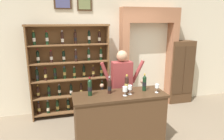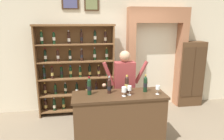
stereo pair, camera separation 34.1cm
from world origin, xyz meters
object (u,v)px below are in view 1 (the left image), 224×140
(tasting_bottle_bianco, at_px, (127,84))
(tasting_bottle_vin_santo, at_px, (144,83))
(wine_shelf, at_px, (70,70))
(wine_glass_spare, at_px, (157,87))
(tasting_counter, at_px, (119,120))
(wine_glass_left, at_px, (125,89))
(wine_glass_center, at_px, (130,88))
(tasting_bottle_riserva, at_px, (90,87))
(side_cabinet, at_px, (180,72))
(shopkeeper, at_px, (122,82))
(tasting_bottle_super_tuscan, at_px, (110,86))

(tasting_bottle_bianco, xyz_separation_m, tasting_bottle_vin_santo, (0.33, -0.00, -0.01))
(wine_shelf, bearing_deg, wine_glass_spare, -48.29)
(tasting_counter, distance_m, tasting_bottle_vin_santo, 0.79)
(wine_shelf, xyz_separation_m, wine_glass_left, (0.81, -1.56, -0.01))
(wine_glass_center, bearing_deg, tasting_bottle_riserva, 170.02)
(tasting_bottle_vin_santo, relative_size, wine_glass_spare, 2.04)
(tasting_counter, relative_size, tasting_bottle_bianco, 5.03)
(side_cabinet, bearing_deg, tasting_bottle_vin_santo, -138.52)
(tasting_bottle_bianco, height_order, wine_glass_center, tasting_bottle_bianco)
(tasting_bottle_riserva, distance_m, tasting_bottle_bianco, 0.65)
(wine_glass_spare, bearing_deg, wine_glass_left, -179.88)
(side_cabinet, distance_m, wine_glass_spare, 2.25)
(side_cabinet, relative_size, wine_glass_left, 10.60)
(shopkeeper, bearing_deg, wine_glass_spare, -57.60)
(side_cabinet, distance_m, tasting_counter, 2.68)
(side_cabinet, xyz_separation_m, tasting_bottle_super_tuscan, (-2.32, -1.47, 0.27))
(side_cabinet, distance_m, wine_glass_center, 2.57)
(side_cabinet, bearing_deg, tasting_bottle_super_tuscan, -147.66)
(tasting_bottle_super_tuscan, bearing_deg, wine_glass_spare, -12.34)
(tasting_bottle_super_tuscan, distance_m, tasting_bottle_vin_santo, 0.63)
(side_cabinet, height_order, tasting_bottle_riserva, side_cabinet)
(tasting_bottle_bianco, xyz_separation_m, wine_glass_center, (0.02, -0.11, -0.04))
(tasting_bottle_riserva, height_order, tasting_bottle_super_tuscan, tasting_bottle_riserva)
(tasting_bottle_super_tuscan, bearing_deg, tasting_counter, -27.28)
(tasting_bottle_super_tuscan, distance_m, wine_glass_spare, 0.82)
(tasting_bottle_bianco, bearing_deg, tasting_counter, -158.04)
(side_cabinet, distance_m, tasting_bottle_super_tuscan, 2.76)
(tasting_bottle_bianco, xyz_separation_m, wine_glass_spare, (0.50, -0.15, -0.04))
(shopkeeper, height_order, wine_glass_center, shopkeeper)
(tasting_counter, height_order, wine_glass_spare, wine_glass_spare)
(tasting_counter, height_order, shopkeeper, shopkeeper)
(tasting_bottle_bianco, height_order, wine_glass_spare, tasting_bottle_bianco)
(side_cabinet, xyz_separation_m, wine_glass_left, (-2.10, -1.65, 0.24))
(tasting_bottle_bianco, bearing_deg, wine_glass_spare, -17.13)
(shopkeeper, distance_m, tasting_bottle_vin_santo, 0.59)
(tasting_bottle_vin_santo, distance_m, wine_glass_spare, 0.23)
(tasting_counter, bearing_deg, side_cabinet, 35.64)
(side_cabinet, relative_size, tasting_bottle_bianco, 5.30)
(tasting_bottle_riserva, xyz_separation_m, wine_glass_left, (0.56, -0.16, -0.04))
(tasting_bottle_super_tuscan, bearing_deg, tasting_bottle_riserva, -176.72)
(tasting_bottle_bianco, bearing_deg, side_cabinet, 36.50)
(side_cabinet, distance_m, tasting_bottle_bianco, 2.52)
(shopkeeper, distance_m, tasting_bottle_riserva, 0.89)
(side_cabinet, xyz_separation_m, wine_glass_spare, (-1.52, -1.64, 0.24))
(wine_glass_center, bearing_deg, wine_shelf, 120.91)
(tasting_bottle_vin_santo, bearing_deg, tasting_bottle_super_tuscan, 177.94)
(side_cabinet, distance_m, wine_glass_left, 2.68)
(tasting_counter, xyz_separation_m, wine_glass_left, (0.06, -0.10, 0.60))
(shopkeeper, distance_m, wine_glass_left, 0.70)
(wine_glass_left, bearing_deg, side_cabinet, 38.10)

